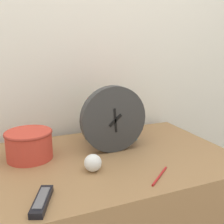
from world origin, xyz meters
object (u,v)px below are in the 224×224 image
tv_remote (42,201)px  crumpled_paper_ball (93,163)px  book_stack (111,119)px  pen (160,176)px  desk_clock (114,119)px  basket (29,144)px

tv_remote → crumpled_paper_ball: crumpled_paper_ball is taller
book_stack → tv_remote: 0.60m
book_stack → pen: size_ratio=2.08×
desk_clock → tv_remote: desk_clock is taller
pen → desk_clock: bearing=102.0°
desk_clock → basket: (-0.36, 0.06, -0.08)m
tv_remote → pen: bearing=1.1°
desk_clock → pen: size_ratio=2.42×
desk_clock → pen: 0.33m
desk_clock → tv_remote: bearing=-140.4°
desk_clock → tv_remote: 0.48m
book_stack → tv_remote: book_stack is taller
basket → pen: (0.42, -0.35, -0.06)m
basket → crumpled_paper_ball: 0.30m
desk_clock → basket: bearing=170.4°
book_stack → pen: bearing=-87.8°
crumpled_paper_ball → pen: crumpled_paper_ball is taller
book_stack → basket: book_stack is taller
basket → tv_remote: basket is taller
pen → crumpled_paper_ball: bearing=146.8°
desk_clock → crumpled_paper_ball: bearing=-134.5°
crumpled_paper_ball → book_stack: bearing=56.6°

